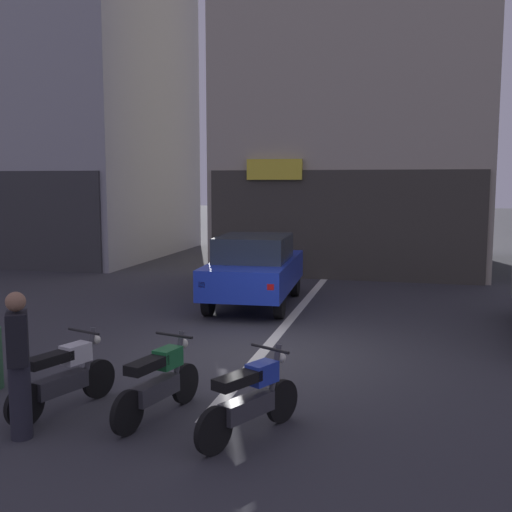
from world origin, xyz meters
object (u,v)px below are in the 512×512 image
Objects in this scene: motorcycle_white_row_leftmost at (64,376)px; motorcycle_green_row_left_mid at (159,381)px; person_by_motorcycles at (19,364)px; car_black_down_street at (375,237)px; car_blue_crossing_near at (255,268)px; motorcycle_blue_row_centre at (251,398)px.

motorcycle_green_row_left_mid is (1.23, 0.09, 0.00)m from motorcycle_white_row_leftmost.
motorcycle_white_row_leftmost is 0.96× the size of person_by_motorcycles.
motorcycle_green_row_left_mid is at bearing 4.21° from motorcycle_white_row_leftmost.
car_black_down_street is at bearing 78.82° from motorcycle_white_row_leftmost.
car_blue_crossing_near is 0.97× the size of car_black_down_street.
person_by_motorcycles is (-1.27, -0.93, 0.40)m from motorcycle_green_row_left_mid.
motorcycle_white_row_leftmost and motorcycle_green_row_left_mid have the same top height.
car_blue_crossing_near is at bearing 103.66° from motorcycle_blue_row_centre.
motorcycle_green_row_left_mid is 1.08× the size of motorcycle_blue_row_centre.
motorcycle_white_row_leftmost is (-0.73, -6.93, -0.43)m from car_blue_crossing_near.
car_black_down_street is at bearing 79.25° from person_by_motorcycles.
car_black_down_street is 15.60m from motorcycle_blue_row_centre.
motorcycle_white_row_leftmost is 0.98× the size of motorcycle_green_row_left_mid.
person_by_motorcycles reaches higher than car_black_down_street.
person_by_motorcycles is (-0.77, -7.77, -0.03)m from car_blue_crossing_near.
car_black_down_street is at bearing 74.70° from car_blue_crossing_near.
car_blue_crossing_near is 2.56× the size of motorcycle_green_row_left_mid.
motorcycle_green_row_left_mid is at bearing -96.77° from car_black_down_street.
motorcycle_white_row_leftmost and motorcycle_blue_row_centre have the same top height.
car_blue_crossing_near is 2.51× the size of person_by_motorcycles.
person_by_motorcycles is (-2.50, -0.65, 0.40)m from motorcycle_blue_row_centre.
motorcycle_blue_row_centre is at bearing -4.53° from motorcycle_white_row_leftmost.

